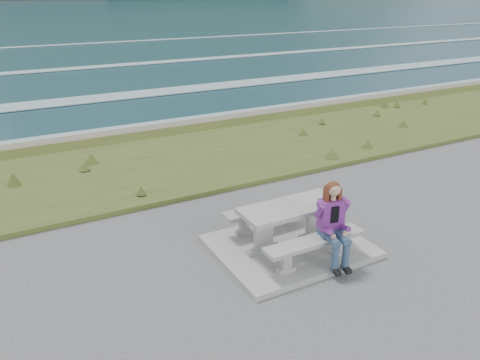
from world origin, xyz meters
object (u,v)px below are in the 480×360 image
object	(u,v)px
bench_landward	(315,244)
seated_woman	(334,235)
picnic_table	(291,214)
bench_seaward	(269,211)

from	to	relation	value
bench_landward	seated_woman	distance (m)	0.35
picnic_table	bench_seaward	xyz separation A→B (m)	(0.00, 0.70, -0.23)
bench_landward	picnic_table	bearing A→B (deg)	90.00
seated_woman	bench_seaward	bearing A→B (deg)	110.90
picnic_table	bench_landward	bearing A→B (deg)	-90.00
bench_landward	seated_woman	xyz separation A→B (m)	(0.28, -0.13, 0.16)
bench_seaward	seated_woman	bearing A→B (deg)	-79.58
bench_seaward	seated_woman	size ratio (longest dim) A/B	1.30
picnic_table	bench_seaward	size ratio (longest dim) A/B	1.00
bench_landward	bench_seaward	distance (m)	1.40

